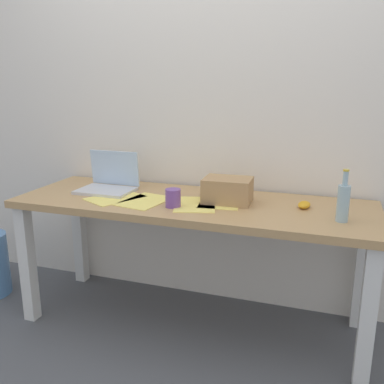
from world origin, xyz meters
The scene contains 12 objects.
ground_plane centered at (0.00, 0.00, 0.00)m, with size 8.00×8.00×0.00m, color #515459.
back_wall centered at (0.00, 0.39, 1.30)m, with size 5.20×0.08×2.60m, color silver.
desk centered at (0.00, 0.00, 0.64)m, with size 1.95×0.66×0.74m.
laptop_left centered at (-0.54, 0.05, 0.79)m, with size 0.32×0.25×0.23m.
beer_bottle centered at (0.77, -0.11, 0.83)m, with size 0.06×0.06×0.25m.
computer_mouse centered at (0.59, 0.06, 0.76)m, with size 0.06×0.10×0.03m, color gold.
cardboard_box centered at (0.19, 0.03, 0.81)m, with size 0.25×0.19×0.13m, color tan.
coffee_mug centered at (-0.06, -0.14, 0.79)m, with size 0.08×0.08×0.10m, color #724799.
paper_sheet_center centered at (0.04, -0.06, 0.74)m, with size 0.21×0.30×0.00m, color #F4E06B.
paper_sheet_front_left centered at (-0.43, -0.08, 0.74)m, with size 0.21×0.30×0.00m, color #F4E06B.
paper_sheet_near_back centered at (0.15, 0.03, 0.74)m, with size 0.21×0.30×0.00m, color #F4E06B.
paper_yellow_folder centered at (-0.24, -0.09, 0.74)m, with size 0.21×0.30×0.00m, color #F4E06B.
Camera 1 is at (0.71, -2.10, 1.37)m, focal length 39.66 mm.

